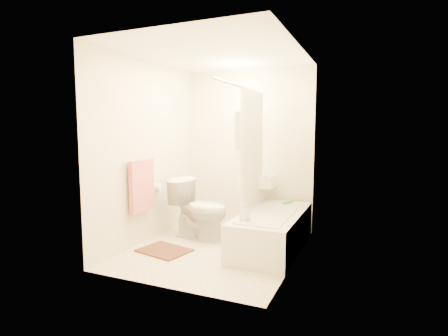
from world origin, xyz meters
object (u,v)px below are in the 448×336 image
at_px(toilet, 200,209).
at_px(bathtub, 272,230).
at_px(soap_bottle, 245,212).
at_px(sink, 258,201).
at_px(bath_mat, 164,250).

height_order(toilet, bathtub, toilet).
bearing_deg(bathtub, soap_bottle, -108.71).
relative_size(sink, bath_mat, 1.53).
bearing_deg(toilet, sink, -36.08).
xyz_separation_m(bathtub, soap_bottle, (-0.18, -0.53, 0.33)).
bearing_deg(soap_bottle, sink, 100.24).
relative_size(sink, bathtub, 0.56).
bearing_deg(sink, bathtub, -60.48).
relative_size(bath_mat, soap_bottle, 2.96).
bearing_deg(toilet, soap_bottle, -114.15).
height_order(toilet, sink, sink).
distance_m(bathtub, soap_bottle, 0.65).
distance_m(bathtub, bath_mat, 1.37).
xyz_separation_m(sink, bath_mat, (-0.80, -1.30, -0.45)).
height_order(sink, soap_bottle, sink).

